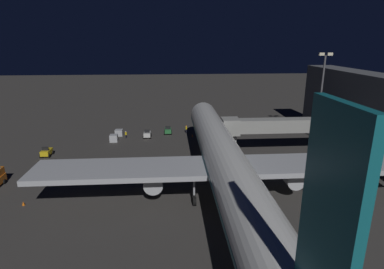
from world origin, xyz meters
TOP-DOWN VIEW (x-y plane):
  - ground_plane at (0.00, 0.00)m, footprint 320.00×320.00m
  - airliner_at_gate at (0.00, 12.09)m, footprint 51.11×64.19m
  - jet_bridge at (-12.47, -6.61)m, footprint 23.39×3.40m
  - apron_floodlight_mast at (-25.50, -15.51)m, footprint 2.90×0.50m
  - pushback_tug at (7.79, -21.68)m, footprint 1.86×2.63m
  - baggage_tug_spare at (30.89, -8.31)m, footprint 1.86×2.74m
  - baggage_tug_lead at (12.50, -18.92)m, footprint 1.86×2.54m
  - baggage_container_mid_row at (19.57, -16.42)m, footprint 1.65×1.58m
  - baggage_container_far_row at (19.14, -20.90)m, footprint 1.70×1.61m
  - ground_crew_near_nose_gear at (17.26, -18.73)m, footprint 0.40×0.40m
  - ground_crew_by_belt_loader at (3.44, -21.96)m, footprint 0.40×0.40m
  - traffic_cone_nose_port at (-2.20, -18.97)m, footprint 0.36×0.36m
  - traffic_cone_nose_starboard at (2.20, -18.97)m, footprint 0.36×0.36m
  - traffic_cone_wingtip_svc_side at (27.06, 10.76)m, footprint 0.36×0.36m

SIDE VIEW (x-z plane):
  - ground_plane at x=0.00m, z-range 0.00..0.00m
  - traffic_cone_nose_port at x=-2.20m, z-range 0.00..0.55m
  - traffic_cone_nose_starboard at x=2.20m, z-range 0.00..0.55m
  - traffic_cone_wingtip_svc_side at x=27.06m, z-range 0.00..0.55m
  - baggage_container_far_row at x=19.14m, z-range 0.00..1.45m
  - baggage_tug_lead at x=12.50m, z-range -0.19..1.76m
  - pushback_tug at x=7.79m, z-range -0.19..1.76m
  - baggage_tug_spare at x=30.89m, z-range -0.19..1.76m
  - baggage_container_mid_row at x=19.57m, z-range 0.00..1.58m
  - ground_crew_near_nose_gear at x=17.26m, z-range 0.08..1.81m
  - ground_crew_by_belt_loader at x=3.44m, z-range 0.10..1.98m
  - airliner_at_gate at x=0.00m, z-range -3.81..14.92m
  - jet_bridge at x=-12.47m, z-range 2.06..9.24m
  - apron_floodlight_mast at x=-25.50m, z-range 1.45..20.24m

